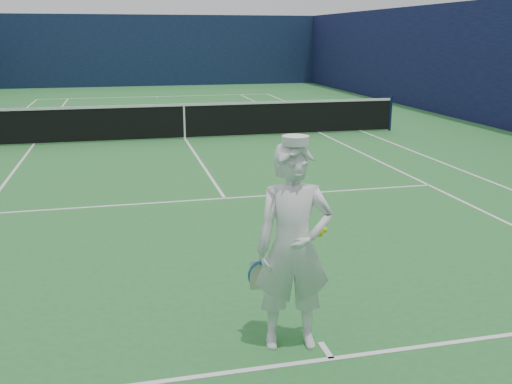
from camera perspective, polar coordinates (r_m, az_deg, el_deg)
ground at (r=16.59m, az=-7.12°, el=5.32°), size 80.00×80.00×0.00m
court_markings at (r=16.59m, az=-7.12°, el=5.33°), size 11.03×23.83×0.01m
windscreen_fence at (r=16.37m, az=-7.36°, el=12.22°), size 20.12×36.12×4.00m
tennis_net at (r=16.51m, az=-7.18°, el=7.21°), size 12.88×0.09×1.07m
tennis_player at (r=5.29m, az=3.76°, el=-5.55°), size 0.79×0.59×2.03m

